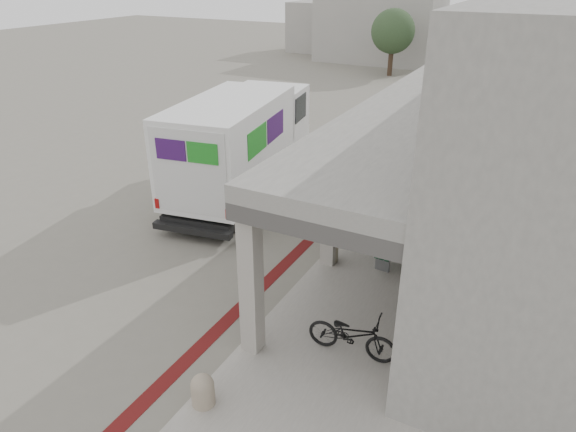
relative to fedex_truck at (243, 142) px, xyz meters
The scene contains 13 objects.
ground 5.10m from the fedex_truck, 54.24° to the right, with size 120.00×120.00×0.00m, color slate.
bike_lane_stripe 4.60m from the fedex_truck, 26.00° to the right, with size 0.35×40.00×0.01m, color #571111.
sidewalk 7.99m from the fedex_truck, 29.56° to the right, with size 4.40×28.00×0.12m, color gray.
transit_building 9.73m from the fedex_truck, ahead, with size 7.60×17.00×7.00m.
distant_backdrop 32.06m from the fedex_truck, 90.15° to the left, with size 28.00×10.00×6.50m.
tree_left 24.30m from the fedex_truck, 95.29° to the left, with size 3.20×3.20×4.80m.
tree_mid 26.63m from the fedex_truck, 79.69° to the left, with size 3.20×3.20×4.80m.
fedex_truck is the anchor object (origin of this frame).
bench 6.93m from the fedex_truck, 19.67° to the right, with size 0.54×1.89×0.44m.
bollard_near 10.44m from the fedex_truck, 61.93° to the right, with size 0.44×0.44×0.66m.
bollard_far 6.02m from the fedex_truck, 33.60° to the right, with size 0.43×0.43×0.64m.
utility_cabinet 9.37m from the fedex_truck, 33.20° to the right, with size 0.45×0.60×1.00m, color slate.
bicycle_black 9.51m from the fedex_truck, 43.93° to the right, with size 0.66×1.90×1.00m, color black.
Camera 1 is at (6.82, -10.82, 7.49)m, focal length 32.00 mm.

